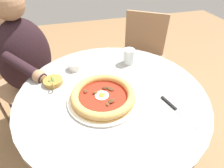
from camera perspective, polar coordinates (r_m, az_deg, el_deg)
ground_plane at (r=1.46m, az=-0.03°, el=-24.79°), size 6.00×6.00×0.02m
dining_table at (r=1.00m, az=-0.04°, el=-10.89°), size 0.89×0.89×0.73m
pizza_on_plate at (r=0.81m, az=-2.83°, el=-3.81°), size 0.32×0.32×0.05m
water_glass at (r=1.05m, az=5.31°, el=8.44°), size 0.06×0.06×0.09m
steak_knife at (r=0.82m, az=19.04°, el=-7.11°), size 0.22×0.07×0.01m
ramekin_capers at (r=1.02m, az=-11.56°, el=5.63°), size 0.07×0.07×0.04m
olive_pan at (r=0.94m, az=-18.13°, el=0.77°), size 0.12×0.09×0.05m
fork_utensil at (r=1.12m, az=-2.33°, el=8.66°), size 0.16×0.07×0.00m
diner_person at (r=1.41m, az=-23.37°, el=0.60°), size 0.58×0.44×1.12m
cafe_chair_diner at (r=1.50m, az=-27.12°, el=3.89°), size 0.61×0.61×0.89m
cafe_chair_spare_near at (r=1.64m, az=9.28°, el=9.64°), size 0.55×0.55×0.83m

